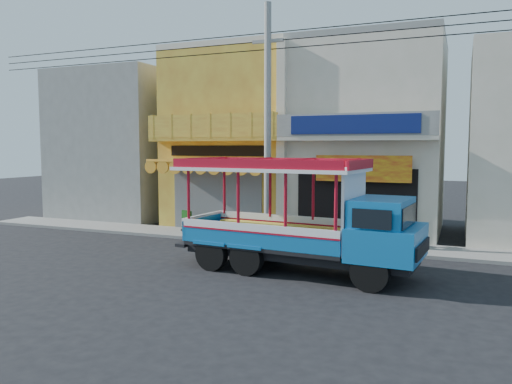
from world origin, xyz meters
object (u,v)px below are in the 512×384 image
at_px(green_sign, 187,223).
at_px(potted_plant_b, 372,229).
at_px(songthaew_truck, 314,219).
at_px(potted_plant_c, 407,231).
at_px(potted_plant_a, 350,228).
at_px(utility_pole, 271,111).

distance_m(green_sign, potted_plant_b, 7.82).
height_order(songthaew_truck, potted_plant_c, songthaew_truck).
distance_m(songthaew_truck, potted_plant_c, 5.33).
relative_size(potted_plant_a, potted_plant_b, 1.03).
xyz_separation_m(potted_plant_a, potted_plant_c, (2.03, 0.10, -0.03)).
xyz_separation_m(songthaew_truck, potted_plant_c, (2.13, 4.79, -0.96)).
xyz_separation_m(songthaew_truck, potted_plant_b, (0.92, 4.67, -0.95)).
bearing_deg(green_sign, potted_plant_a, 1.22).
relative_size(songthaew_truck, potted_plant_c, 6.82).
relative_size(utility_pole, potted_plant_b, 25.37).
height_order(potted_plant_b, potted_plant_c, potted_plant_b).
bearing_deg(utility_pole, potted_plant_c, 12.60).
height_order(songthaew_truck, potted_plant_b, songthaew_truck).
relative_size(green_sign, potted_plant_b, 0.81).
distance_m(utility_pole, green_sign, 6.22).
bearing_deg(songthaew_truck, potted_plant_b, 78.87).
xyz_separation_m(green_sign, potted_plant_a, (7.00, 0.15, 0.19)).
bearing_deg(songthaew_truck, green_sign, 146.60).
bearing_deg(utility_pole, green_sign, 168.67).
xyz_separation_m(utility_pole, potted_plant_c, (4.85, 1.08, -4.37)).
bearing_deg(potted_plant_a, green_sign, 149.00).
height_order(potted_plant_a, potted_plant_c, potted_plant_a).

